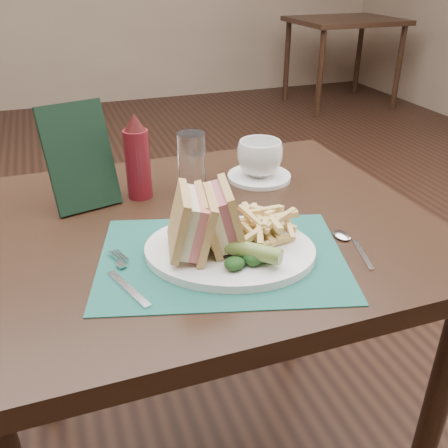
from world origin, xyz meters
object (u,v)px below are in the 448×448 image
sandwich_half_a (179,223)px  saucer (259,177)px  table_main (206,361)px  coffee_cup (260,158)px  placemat (222,258)px  check_presenter (80,157)px  table_bg_right (341,63)px  plate (230,250)px  sandwich_half_b (208,217)px  drinking_glass (192,162)px  ketchup_bottle (137,156)px

sandwich_half_a → saucer: 0.41m
table_main → coffee_cup: size_ratio=8.48×
placemat → coffee_cup: size_ratio=4.01×
placemat → check_presenter: 0.38m
check_presenter → sandwich_half_a: bearing=-79.7°
table_bg_right → plate: plate is taller
table_main → table_bg_right: (2.31, 3.21, 0.00)m
table_bg_right → plate: (-2.31, -3.35, 0.38)m
table_bg_right → check_presenter: check_presenter is taller
plate → coffee_cup: (0.18, 0.30, 0.04)m
placemat → sandwich_half_b: 0.08m
table_bg_right → placemat: bearing=-124.7°
table_bg_right → saucer: (-2.12, -3.05, 0.38)m
plate → sandwich_half_a: 0.11m
plate → drinking_glass: bearing=110.0°
plate → check_presenter: check_presenter is taller
check_presenter → placemat: bearing=-70.4°
placemat → plate: bearing=20.1°
sandwich_half_b → check_presenter: bearing=134.6°
plate → saucer: size_ratio=2.00×
table_main → sandwich_half_a: size_ratio=7.77×
table_bg_right → saucer: bearing=-124.8°
sandwich_half_a → check_presenter: 0.32m
table_bg_right → coffee_cup: bearing=-124.8°
table_bg_right → plate: 4.08m
plate → placemat: bearing=-136.1°
sandwich_half_a → drinking_glass: bearing=80.8°
drinking_glass → saucer: bearing=0.9°
coffee_cup → check_presenter: bearing=-179.2°
drinking_glass → check_presenter: bearing=-179.2°
table_main → placemat: size_ratio=2.12×
sandwich_half_b → table_bg_right: bearing=66.0°
drinking_glass → table_bg_right: bearing=53.1°
sandwich_half_a → sandwich_half_b: bearing=18.3°
check_presenter → drinking_glass: bearing=-13.3°
table_bg_right → sandwich_half_a: size_ratio=7.77×
ketchup_bottle → check_presenter: 0.12m
plate → sandwich_half_a: sandwich_half_a is taller
drinking_glass → check_presenter: size_ratio=0.59×
saucer → drinking_glass: 0.18m
table_main → table_bg_right: 3.95m
coffee_cup → saucer: bearing=0.0°
table_main → check_presenter: size_ratio=4.11×
table_bg_right → coffee_cup: size_ratio=8.48×
plate → sandwich_half_b: sandwich_half_b is taller
check_presenter → saucer: bearing=-13.3°
table_bg_right → ketchup_bottle: (-2.41, -3.05, 0.47)m
table_main → table_bg_right: bearing=54.2°
table_main → saucer: (0.19, 0.16, 0.38)m
check_presenter → ketchup_bottle: bearing=-13.2°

